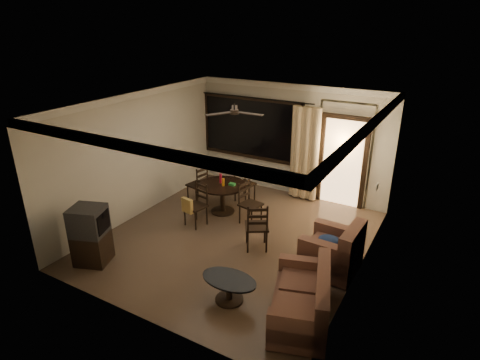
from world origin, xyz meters
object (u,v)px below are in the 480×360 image
Objects in this scene: tv_cabinet at (91,235)px; dining_chair_north at (245,190)px; dining_chair_south at (195,212)px; armchair at (334,252)px; dining_chair_east at (250,211)px; side_chair at (257,235)px; coffee_table at (229,286)px; dining_table at (223,190)px; dining_chair_west at (198,191)px; sofa at (304,301)px.

dining_chair_north is at bearing 52.43° from tv_cabinet.
armchair is at bearing 8.25° from dining_chair_south.
dining_chair_east is 0.94× the size of side_chair.
dining_chair_north is at bearing 150.39° from armchair.
tv_cabinet reaches higher than side_chair.
coffee_table is 1.66m from side_chair.
dining_chair_south is at bearing -101.56° from dining_table.
dining_chair_west reaches higher than armchair.
dining_chair_west reaches higher than dining_table.
dining_chair_north is at bearing 90.00° from dining_chair_south.
dining_chair_south is 2.28m from tv_cabinet.
coffee_table is at bearing -123.67° from armchair.
armchair is at bearing -18.84° from dining_table.
dining_chair_south is 0.85× the size of tv_cabinet.
dining_chair_west is 1.15m from dining_chair_north.
dining_chair_south is 0.56× the size of sofa.
coffee_table is (1.63, -3.42, -0.01)m from dining_chair_north.
dining_table reaches higher than sofa.
dining_chair_north is 4.29m from sofa.
side_chair is (1.43, -1.03, -0.25)m from dining_table.
dining_table is 1.17× the size of dining_chair_south.
armchair is at bearing 84.17° from dining_chair_west.
dining_table is at bearing 90.09° from dining_chair_west.
tv_cabinet reaches higher than dining_chair_east.
dining_chair_west is at bearing 43.24° from dining_chair_north.
side_chair is (2.25, -1.19, 0.02)m from dining_chair_west.
side_chair is at bearing 18.09° from tv_cabinet.
dining_chair_east is at bearing 161.24° from armchair.
dining_chair_north is at bearing 46.76° from dining_chair_east.
tv_cabinet is 2.80m from coffee_table.
dining_chair_south is 0.94× the size of side_chair.
dining_chair_south is at bearing 44.30° from dining_chair_west.
dining_table is at bearing 163.86° from armchair.
side_chair reaches higher than dining_chair_east.
dining_chair_west is at bearing 165.44° from armchair.
tv_cabinet is at bearing -151.28° from armchair.
armchair is at bearing 148.50° from side_chair.
sofa reaches higher than coffee_table.
dining_chair_east is 1.05m from side_chair.
dining_chair_north is 3.90m from tv_cabinet.
tv_cabinet is 1.16× the size of armchair.
dining_chair_north is at bearing -86.49° from side_chair.
dining_table is 1.17× the size of dining_chair_east.
dining_table reaches higher than coffee_table.
dining_chair_north is at bearing 78.70° from dining_table.
dining_table is 0.88m from dining_chair_east.
tv_cabinet is at bearing 169.48° from sofa.
tv_cabinet is 3.10m from side_chair.
side_chair is (-1.55, 1.44, -0.02)m from sofa.
dining_chair_east is 1.20m from dining_chair_south.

